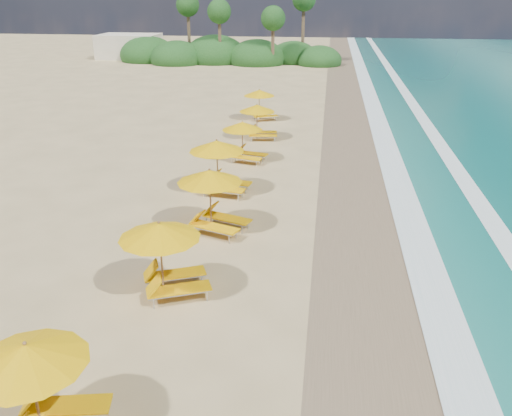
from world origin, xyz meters
TOP-DOWN VIEW (x-y plane):
  - ground at (0.00, 0.00)m, footprint 160.00×160.00m
  - wet_sand at (4.00, 0.00)m, footprint 4.00×160.00m
  - surf_foam at (6.70, 0.00)m, footprint 4.00×160.00m
  - station_2 at (-2.76, -9.15)m, footprint 2.72×2.60m
  - station_3 at (-1.96, -3.76)m, footprint 2.97×2.94m
  - station_4 at (-1.54, 0.57)m, footprint 2.98×2.93m
  - station_5 at (-2.04, 4.32)m, footprint 2.79×2.66m
  - station_6 at (-1.73, 8.84)m, footprint 2.55×2.47m
  - station_7 at (-1.56, 13.09)m, footprint 2.37×2.23m
  - station_8 at (-2.06, 17.82)m, footprint 2.68×2.67m
  - treeline at (-9.94, 45.51)m, footprint 25.80×8.80m
  - beach_building at (-22.00, 48.00)m, footprint 7.00×5.00m

SIDE VIEW (x-z plane):
  - ground at x=0.00m, z-range 0.00..0.00m
  - wet_sand at x=4.00m, z-range 0.00..0.01m
  - surf_foam at x=6.70m, z-range 0.02..0.03m
  - treeline at x=-9.94m, z-range -3.87..5.86m
  - station_8 at x=-2.06m, z-range 0.12..2.16m
  - station_6 at x=-1.73m, z-range 0.12..2.17m
  - station_7 at x=-1.56m, z-range 0.12..2.17m
  - station_2 at x=-2.76m, z-range 0.14..2.38m
  - station_3 at x=-1.96m, z-range 0.14..2.42m
  - station_4 at x=-1.54m, z-range 0.14..2.46m
  - station_5 at x=-2.04m, z-range 0.14..2.48m
  - beach_building at x=-22.00m, z-range 0.00..2.80m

